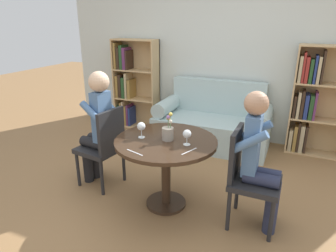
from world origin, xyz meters
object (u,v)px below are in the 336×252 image
chair_left (104,144)px  person_left (97,126)px  couch (212,124)px  wine_glass_left (141,127)px  wine_glass_right (187,134)px  bookshelf_right (314,102)px  person_right (260,159)px  flower_vase (168,132)px  chair_right (247,174)px  bookshelf_left (132,85)px

chair_left → person_left: (-0.08, 0.02, 0.20)m
person_left → couch: bearing=160.0°
wine_glass_left → wine_glass_right: 0.46m
bookshelf_right → wine_glass_right: size_ratio=10.29×
person_right → wine_glass_right: person_right is taller
person_left → flower_vase: size_ratio=4.80×
bookshelf_right → wine_glass_right: bookshelf_right is taller
wine_glass_left → chair_left: bearing=167.0°
wine_glass_right → bookshelf_right: bearing=61.5°
chair_right → flower_vase: (-0.75, -0.03, 0.29)m
couch → wine_glass_right: bearing=-82.7°
chair_left → person_left: bearing=-95.7°
couch → flower_vase: (0.02, -1.68, 0.47)m
bookshelf_right → flower_vase: 2.33m
bookshelf_right → chair_left: 2.80m
bookshelf_right → chair_left: bookshelf_right is taller
couch → person_right: person_right is taller
couch → chair_right: (0.77, -1.66, 0.18)m
wine_glass_right → flower_vase: flower_vase is taller
chair_right → wine_glass_left: 1.06m
wine_glass_left → wine_glass_right: (0.46, 0.01, -0.01)m
chair_left → flower_vase: bearing=92.7°
bookshelf_right → person_left: bearing=-139.3°
couch → person_left: 1.84m
person_left → wine_glass_right: size_ratio=8.98×
bookshelf_left → person_left: (0.65, -1.85, -0.02)m
wine_glass_left → bookshelf_left: bearing=122.3°
wine_glass_left → flower_vase: flower_vase is taller
flower_vase → wine_glass_left: bearing=-169.7°
flower_vase → person_right: bearing=1.9°
chair_right → couch: bearing=25.6°
person_left → flower_vase: bearing=91.8°
chair_right → flower_vase: flower_vase is taller
bookshelf_right → chair_right: size_ratio=1.63×
couch → chair_left: size_ratio=1.80×
person_right → flower_vase: size_ratio=4.63×
person_left → wine_glass_left: 0.64m
bookshelf_left → chair_left: bookshelf_left is taller
chair_right → bookshelf_right: bearing=-14.8°
person_right → flower_vase: person_right is taller
couch → bookshelf_left: 1.57m
wine_glass_right → bookshelf_left: bearing=130.8°
bookshelf_right → person_left: 2.84m
person_right → wine_glass_right: size_ratio=8.66×
chair_right → person_right: bearing=-90.5°
wine_glass_right → couch: bearing=97.3°
chair_right → wine_glass_right: bearing=97.8°
chair_right → person_left: person_left is taller
person_left → chair_right: bearing=95.8°
chair_left → flower_vase: size_ratio=3.37×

